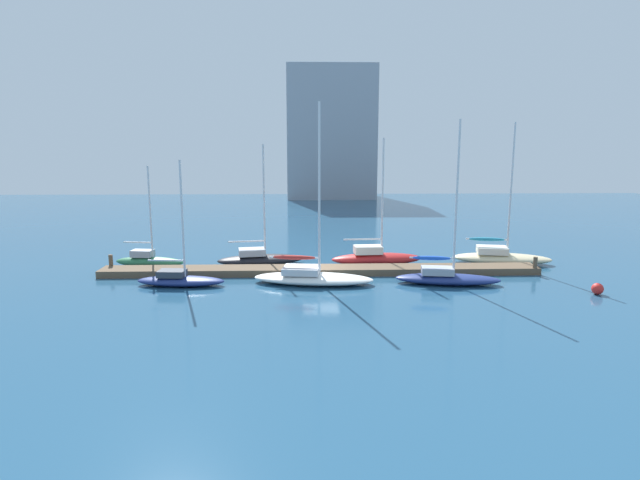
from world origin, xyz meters
The scene contains 13 objects.
ground_plane centered at (0.00, 0.00, 0.00)m, with size 120.00×120.00×0.00m, color navy.
dock_pier centered at (0.00, 0.00, 0.24)m, with size 30.03×1.95×0.47m, color brown.
dock_piling_near_end centered at (-14.61, 0.82, 0.63)m, with size 0.28×0.28×1.25m, color brown.
dock_piling_far_end centered at (14.61, -0.82, 0.63)m, with size 0.28×0.28×1.25m, color brown.
sailboat_0 centered at (-12.46, 2.42, 0.52)m, with size 5.24×2.09×7.34m.
sailboat_1 centered at (-9.01, -2.87, 0.44)m, with size 5.65×2.12×7.89m.
sailboat_2 centered at (-4.44, 2.91, 0.51)m, with size 6.64×3.06×8.84m.
sailboat_3 centered at (-0.68, -2.64, 0.51)m, with size 7.95×3.60×11.35m.
sailboat_4 centered at (4.16, 2.64, 0.58)m, with size 6.87×2.33×9.28m.
sailboat_5 centered at (7.91, -3.02, 0.53)m, with size 6.82×2.81×10.31m.
sailboat_6 centered at (13.54, 2.72, 0.55)m, with size 7.52×3.71×10.38m.
mooring_buoy_red centered at (16.28, -5.65, 0.34)m, with size 0.69×0.69×0.69m, color red.
harbor_building_distant centered at (3.46, 54.23, 10.66)m, with size 14.40×10.46×21.32m, color #9399A3.
Camera 1 is at (-1.17, -35.36, 8.77)m, focal length 29.55 mm.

